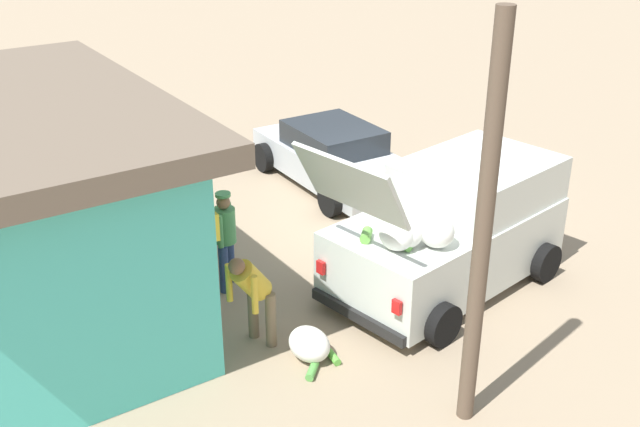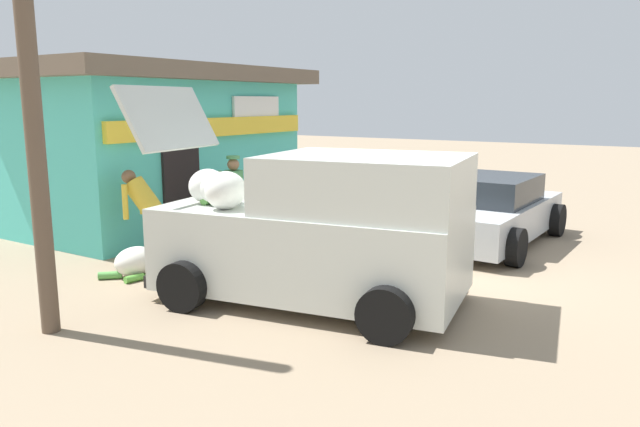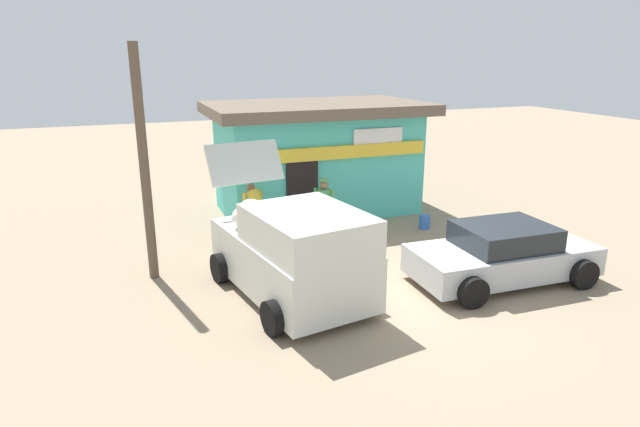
% 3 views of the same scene
% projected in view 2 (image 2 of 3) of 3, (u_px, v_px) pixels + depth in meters
% --- Properties ---
extents(ground_plane, '(60.00, 60.00, 0.00)m').
position_uv_depth(ground_plane, '(422.00, 266.00, 9.54)').
color(ground_plane, gray).
extents(storefront_bar, '(6.40, 3.90, 3.27)m').
position_uv_depth(storefront_bar, '(161.00, 143.00, 12.72)').
color(storefront_bar, '#4CC6B7').
rests_on(storefront_bar, ground_plane).
extents(delivery_van, '(2.75, 4.55, 2.77)m').
position_uv_depth(delivery_van, '(322.00, 229.00, 7.70)').
color(delivery_van, silver).
rests_on(delivery_van, ground_plane).
extents(parked_sedan, '(4.00, 2.18, 1.24)m').
position_uv_depth(parked_sedan, '(488.00, 211.00, 11.02)').
color(parked_sedan, '#B2B7BC').
rests_on(parked_sedan, ground_plane).
extents(vendor_standing, '(0.48, 0.48, 1.61)m').
position_uv_depth(vendor_standing, '(234.00, 195.00, 10.81)').
color(vendor_standing, navy).
rests_on(vendor_standing, ground_plane).
extents(customer_bending, '(0.61, 0.70, 1.49)m').
position_uv_depth(customer_bending, '(145.00, 207.00, 9.67)').
color(customer_bending, '#726047').
rests_on(customer_bending, ground_plane).
extents(unloaded_banana_pile, '(0.82, 0.64, 0.44)m').
position_uv_depth(unloaded_banana_pile, '(135.00, 262.00, 8.99)').
color(unloaded_banana_pile, silver).
rests_on(unloaded_banana_pile, ground_plane).
extents(paint_bucket, '(0.30, 0.30, 0.38)m').
position_uv_depth(paint_bucket, '(327.00, 211.00, 13.30)').
color(paint_bucket, blue).
rests_on(paint_bucket, ground_plane).
extents(utility_pole, '(0.20, 0.20, 4.92)m').
position_uv_depth(utility_pole, '(33.00, 111.00, 6.39)').
color(utility_pole, brown).
rests_on(utility_pole, ground_plane).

